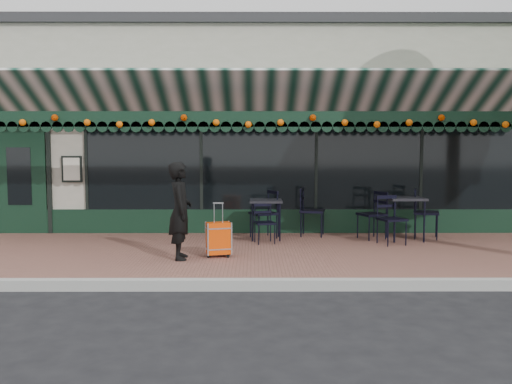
{
  "coord_description": "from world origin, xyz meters",
  "views": [
    {
      "loc": [
        0.11,
        -7.34,
        1.93
      ],
      "look_at": [
        0.14,
        1.6,
        1.21
      ],
      "focal_mm": 38.0,
      "sensor_mm": 36.0,
      "label": 1
    }
  ],
  "objects_px": {
    "chair_b_left": "(263,214)",
    "chair_b_right": "(312,212)",
    "cafe_table_a": "(406,202)",
    "woman": "(180,211)",
    "cafe_table_b": "(266,204)",
    "chair_a_left": "(372,215)",
    "suitcase": "(219,239)",
    "chair_a_right": "(426,213)",
    "chair_b_front": "(265,223)",
    "chair_a_front": "(392,220)"
  },
  "relations": [
    {
      "from": "cafe_table_b",
      "to": "chair_a_left",
      "type": "xyz_separation_m",
      "value": [
        2.09,
        0.02,
        -0.22
      ]
    },
    {
      "from": "cafe_table_b",
      "to": "chair_a_right",
      "type": "bearing_deg",
      "value": 1.6
    },
    {
      "from": "suitcase",
      "to": "cafe_table_b",
      "type": "height_order",
      "value": "suitcase"
    },
    {
      "from": "cafe_table_a",
      "to": "chair_a_left",
      "type": "xyz_separation_m",
      "value": [
        -0.62,
        0.14,
        -0.28
      ]
    },
    {
      "from": "suitcase",
      "to": "cafe_table_a",
      "type": "bearing_deg",
      "value": 9.82
    },
    {
      "from": "cafe_table_b",
      "to": "chair_a_front",
      "type": "height_order",
      "value": "chair_a_front"
    },
    {
      "from": "chair_a_front",
      "to": "chair_b_right",
      "type": "relative_size",
      "value": 0.92
    },
    {
      "from": "suitcase",
      "to": "cafe_table_b",
      "type": "distance_m",
      "value": 1.97
    },
    {
      "from": "chair_b_left",
      "to": "chair_b_right",
      "type": "xyz_separation_m",
      "value": [
        1.0,
        0.24,
        0.02
      ]
    },
    {
      "from": "suitcase",
      "to": "cafe_table_b",
      "type": "xyz_separation_m",
      "value": [
        0.82,
        1.75,
        0.4
      ]
    },
    {
      "from": "chair_a_left",
      "to": "chair_b_front",
      "type": "distance_m",
      "value": 2.18
    },
    {
      "from": "chair_a_right",
      "to": "chair_b_front",
      "type": "bearing_deg",
      "value": 116.04
    },
    {
      "from": "chair_a_front",
      "to": "chair_b_front",
      "type": "height_order",
      "value": "chair_a_front"
    },
    {
      "from": "chair_a_front",
      "to": "chair_b_front",
      "type": "relative_size",
      "value": 1.22
    },
    {
      "from": "cafe_table_a",
      "to": "chair_a_front",
      "type": "distance_m",
      "value": 0.68
    },
    {
      "from": "cafe_table_b",
      "to": "woman",
      "type": "bearing_deg",
      "value": -126.42
    },
    {
      "from": "suitcase",
      "to": "chair_b_left",
      "type": "height_order",
      "value": "chair_b_left"
    },
    {
      "from": "chair_b_right",
      "to": "chair_a_left",
      "type": "bearing_deg",
      "value": -96.22
    },
    {
      "from": "woman",
      "to": "chair_a_front",
      "type": "distance_m",
      "value": 3.98
    },
    {
      "from": "woman",
      "to": "cafe_table_a",
      "type": "relative_size",
      "value": 1.87
    },
    {
      "from": "chair_a_right",
      "to": "chair_a_front",
      "type": "relative_size",
      "value": 1.09
    },
    {
      "from": "cafe_table_a",
      "to": "chair_a_front",
      "type": "bearing_deg",
      "value": -128.93
    },
    {
      "from": "chair_b_right",
      "to": "chair_b_front",
      "type": "distance_m",
      "value": 1.32
    },
    {
      "from": "cafe_table_a",
      "to": "cafe_table_b",
      "type": "bearing_deg",
      "value": 177.39
    },
    {
      "from": "cafe_table_b",
      "to": "chair_a_left",
      "type": "height_order",
      "value": "chair_a_left"
    },
    {
      "from": "woman",
      "to": "chair_b_right",
      "type": "height_order",
      "value": "woman"
    },
    {
      "from": "cafe_table_a",
      "to": "chair_a_front",
      "type": "height_order",
      "value": "chair_a_front"
    },
    {
      "from": "woman",
      "to": "cafe_table_b",
      "type": "height_order",
      "value": "woman"
    },
    {
      "from": "suitcase",
      "to": "chair_a_front",
      "type": "height_order",
      "value": "chair_a_front"
    },
    {
      "from": "chair_a_right",
      "to": "chair_b_right",
      "type": "distance_m",
      "value": 2.24
    },
    {
      "from": "cafe_table_a",
      "to": "chair_b_right",
      "type": "distance_m",
      "value": 1.84
    },
    {
      "from": "chair_a_left",
      "to": "cafe_table_b",
      "type": "bearing_deg",
      "value": -112.62
    },
    {
      "from": "woman",
      "to": "chair_a_left",
      "type": "xyz_separation_m",
      "value": [
        3.5,
        1.94,
        -0.31
      ]
    },
    {
      "from": "chair_a_front",
      "to": "chair_b_front",
      "type": "distance_m",
      "value": 2.36
    },
    {
      "from": "woman",
      "to": "chair_a_left",
      "type": "bearing_deg",
      "value": -68.19
    },
    {
      "from": "cafe_table_b",
      "to": "chair_a_front",
      "type": "xyz_separation_m",
      "value": [
        2.32,
        -0.6,
        -0.24
      ]
    },
    {
      "from": "cafe_table_a",
      "to": "chair_b_front",
      "type": "relative_size",
      "value": 1.11
    },
    {
      "from": "chair_b_left",
      "to": "chair_b_right",
      "type": "distance_m",
      "value": 1.03
    },
    {
      "from": "chair_b_left",
      "to": "chair_b_right",
      "type": "height_order",
      "value": "chair_b_right"
    },
    {
      "from": "cafe_table_a",
      "to": "woman",
      "type": "bearing_deg",
      "value": -156.47
    },
    {
      "from": "chair_b_right",
      "to": "chair_b_left",
      "type": "bearing_deg",
      "value": 115.81
    },
    {
      "from": "woman",
      "to": "chair_b_left",
      "type": "distance_m",
      "value": 2.5
    },
    {
      "from": "chair_a_front",
      "to": "chair_b_right",
      "type": "distance_m",
      "value": 1.69
    },
    {
      "from": "chair_b_left",
      "to": "chair_a_left",
      "type": "bearing_deg",
      "value": 61.53
    },
    {
      "from": "suitcase",
      "to": "chair_b_left",
      "type": "relative_size",
      "value": 0.93
    },
    {
      "from": "cafe_table_a",
      "to": "chair_a_right",
      "type": "xyz_separation_m",
      "value": [
        0.47,
        0.21,
        -0.25
      ]
    },
    {
      "from": "suitcase",
      "to": "chair_a_front",
      "type": "relative_size",
      "value": 0.97
    },
    {
      "from": "chair_a_left",
      "to": "chair_a_front",
      "type": "xyz_separation_m",
      "value": [
        0.24,
        -0.62,
        -0.02
      ]
    },
    {
      "from": "chair_b_front",
      "to": "chair_a_left",
      "type": "bearing_deg",
      "value": -0.07
    },
    {
      "from": "chair_b_right",
      "to": "chair_b_front",
      "type": "relative_size",
      "value": 1.33
    }
  ]
}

